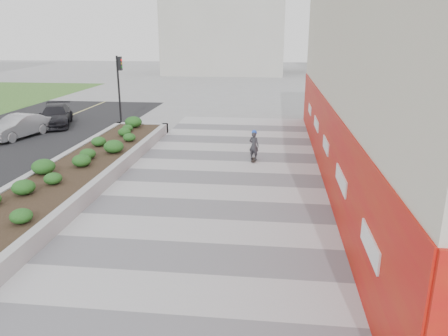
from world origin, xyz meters
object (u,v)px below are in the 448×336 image
(traffic_signal_near, at_px, (119,81))
(car_dark, at_px, (56,116))
(planter, at_px, (74,172))
(skateboarder, at_px, (254,145))
(car_silver, at_px, (18,127))

(traffic_signal_near, xyz_separation_m, car_dark, (-4.08, -0.36, -2.14))
(planter, bearing_deg, traffic_signal_near, 99.35)
(planter, xyz_separation_m, car_dark, (-5.81, 10.14, 0.20))
(traffic_signal_near, bearing_deg, car_dark, -174.98)
(skateboarder, relative_size, car_dark, 0.33)
(skateboarder, xyz_separation_m, car_dark, (-12.47, 6.42, -0.10))
(skateboarder, distance_m, car_silver, 13.31)
(skateboarder, bearing_deg, planter, -150.77)
(skateboarder, bearing_deg, car_dark, 152.81)
(traffic_signal_near, bearing_deg, skateboarder, -38.93)
(traffic_signal_near, height_order, skateboarder, traffic_signal_near)
(skateboarder, xyz_separation_m, car_silver, (-12.94, 3.11, -0.11))
(traffic_signal_near, distance_m, car_silver, 6.23)
(car_silver, bearing_deg, traffic_signal_near, 52.68)
(planter, relative_size, skateboarder, 12.62)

